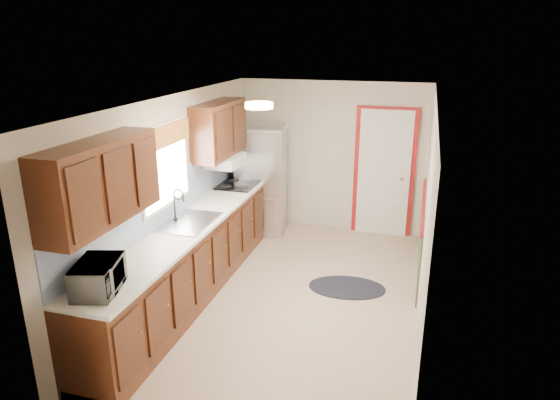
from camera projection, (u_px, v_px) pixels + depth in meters
The scene contains 8 objects.
room_shell at pixel (291, 206), 5.73m from camera, with size 3.20×5.20×2.52m.
kitchen_run at pixel (184, 235), 5.91m from camera, with size 0.63×4.00×2.20m.
back_wall_trim at pixel (391, 185), 7.58m from camera, with size 1.12×2.30×2.08m.
ceiling_fixture at pixel (259, 105), 5.26m from camera, with size 0.30×0.30×0.06m, color #FFD88C.
microwave at pixel (98, 274), 4.30m from camera, with size 0.51×0.28×0.34m, color white.
refrigerator at pixel (262, 179), 7.97m from camera, with size 0.80×0.77×1.73m.
rug at pixel (347, 287), 6.36m from camera, with size 0.98×0.63×0.01m, color black.
cooktop at pixel (238, 185), 7.40m from camera, with size 0.53×0.64×0.02m, color black.
Camera 1 is at (1.40, -5.23, 3.08)m, focal length 32.00 mm.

